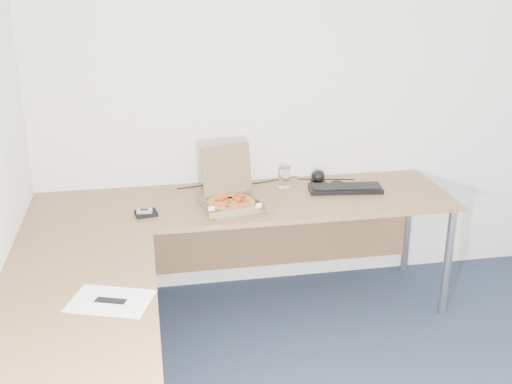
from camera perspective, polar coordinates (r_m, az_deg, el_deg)
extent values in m
cube|color=brown|center=(3.73, -1.09, -0.93)|extent=(2.50, 0.70, 0.03)
cube|color=brown|center=(2.71, -16.47, -10.54)|extent=(0.70, 1.50, 0.03)
cylinder|color=gray|center=(4.46, 13.68, -2.86)|extent=(0.05, 0.05, 0.70)
cube|color=olive|center=(3.62, -2.26, -1.27)|extent=(0.31, 0.31, 0.01)
cube|color=olive|center=(3.73, -2.68, 1.96)|extent=(0.31, 0.06, 0.30)
cylinder|color=tan|center=(3.61, -2.26, -1.04)|extent=(0.28, 0.28, 0.02)
cylinder|color=red|center=(3.61, -2.27, -0.85)|extent=(0.24, 0.24, 0.00)
cylinder|color=silver|center=(3.91, 2.59, 1.33)|extent=(0.07, 0.07, 0.13)
cube|color=black|center=(3.90, 8.17, 0.31)|extent=(0.46, 0.21, 0.03)
ellipsoid|color=black|center=(3.98, 7.38, 0.82)|extent=(0.09, 0.07, 0.03)
cube|color=black|center=(3.55, -10.01, -1.93)|extent=(0.13, 0.12, 0.02)
cube|color=#B2B5BA|center=(3.53, -10.17, -1.72)|extent=(0.09, 0.05, 0.02)
cube|color=white|center=(2.73, -13.15, -9.66)|extent=(0.39, 0.33, 0.00)
ellipsoid|color=black|center=(4.03, 5.69, 1.50)|extent=(0.10, 0.10, 0.08)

